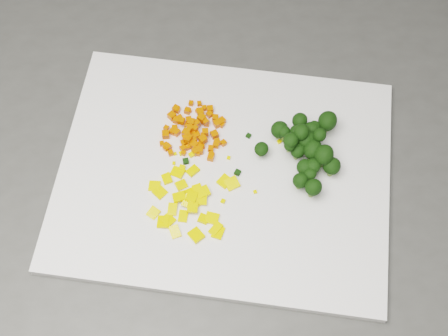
% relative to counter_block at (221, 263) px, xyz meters
% --- Properties ---
extents(counter_block, '(1.18, 0.96, 0.90)m').
position_rel_counter_block_xyz_m(counter_block, '(0.00, 0.00, 0.00)').
color(counter_block, '#444442').
rests_on(counter_block, ground).
extents(cutting_board, '(0.47, 0.38, 0.01)m').
position_rel_counter_block_xyz_m(cutting_board, '(0.01, -0.02, 0.46)').
color(cutting_board, white).
rests_on(cutting_board, counter_block).
extents(carrot_pile, '(0.10, 0.10, 0.03)m').
position_rel_counter_block_xyz_m(carrot_pile, '(-0.04, 0.03, 0.48)').
color(carrot_pile, '#D54502').
rests_on(carrot_pile, cutting_board).
extents(pepper_pile, '(0.12, 0.12, 0.02)m').
position_rel_counter_block_xyz_m(pepper_pile, '(-0.02, -0.07, 0.47)').
color(pepper_pile, yellow).
rests_on(pepper_pile, cutting_board).
extents(broccoli_pile, '(0.12, 0.12, 0.06)m').
position_rel_counter_block_xyz_m(broccoli_pile, '(0.12, 0.02, 0.49)').
color(broccoli_pile, black).
rests_on(broccoli_pile, cutting_board).
extents(carrot_cube_0, '(0.01, 0.01, 0.01)m').
position_rel_counter_block_xyz_m(carrot_cube_0, '(-0.08, 0.02, 0.47)').
color(carrot_cube_0, '#D54502').
rests_on(carrot_cube_0, carrot_pile).
extents(carrot_cube_1, '(0.01, 0.01, 0.01)m').
position_rel_counter_block_xyz_m(carrot_cube_1, '(-0.03, 0.00, 0.47)').
color(carrot_cube_1, '#D54502').
rests_on(carrot_cube_1, carrot_pile).
extents(carrot_cube_2, '(0.01, 0.01, 0.01)m').
position_rel_counter_block_xyz_m(carrot_cube_2, '(-0.05, 0.04, 0.47)').
color(carrot_cube_2, '#D54502').
rests_on(carrot_cube_2, carrot_pile).
extents(carrot_cube_3, '(0.01, 0.01, 0.01)m').
position_rel_counter_block_xyz_m(carrot_cube_3, '(-0.04, 0.04, 0.47)').
color(carrot_cube_3, '#D54502').
rests_on(carrot_cube_3, carrot_pile).
extents(carrot_cube_4, '(0.01, 0.01, 0.01)m').
position_rel_counter_block_xyz_m(carrot_cube_4, '(-0.05, 0.01, 0.47)').
color(carrot_cube_4, '#D54502').
rests_on(carrot_cube_4, carrot_pile).
extents(carrot_cube_5, '(0.01, 0.01, 0.01)m').
position_rel_counter_block_xyz_m(carrot_cube_5, '(-0.08, 0.00, 0.47)').
color(carrot_cube_5, '#D54502').
rests_on(carrot_cube_5, carrot_pile).
extents(carrot_cube_6, '(0.01, 0.01, 0.01)m').
position_rel_counter_block_xyz_m(carrot_cube_6, '(-0.01, 0.00, 0.47)').
color(carrot_cube_6, '#D54502').
rests_on(carrot_cube_6, carrot_pile).
extents(carrot_cube_7, '(0.01, 0.01, 0.01)m').
position_rel_counter_block_xyz_m(carrot_cube_7, '(-0.07, 0.05, 0.47)').
color(carrot_cube_7, '#D54502').
rests_on(carrot_cube_7, carrot_pile).
extents(carrot_cube_8, '(0.01, 0.01, 0.01)m').
position_rel_counter_block_xyz_m(carrot_cube_8, '(-0.08, 0.07, 0.47)').
color(carrot_cube_8, '#D54502').
rests_on(carrot_cube_8, carrot_pile).
extents(carrot_cube_9, '(0.01, 0.01, 0.01)m').
position_rel_counter_block_xyz_m(carrot_cube_9, '(-0.05, 0.07, 0.47)').
color(carrot_cube_9, '#D54502').
rests_on(carrot_cube_9, carrot_pile).
extents(carrot_cube_10, '(0.01, 0.01, 0.01)m').
position_rel_counter_block_xyz_m(carrot_cube_10, '(-0.06, 0.04, 0.48)').
color(carrot_cube_10, '#D54502').
rests_on(carrot_cube_10, carrot_pile).
extents(carrot_cube_11, '(0.01, 0.01, 0.01)m').
position_rel_counter_block_xyz_m(carrot_cube_11, '(-0.03, 0.07, 0.47)').
color(carrot_cube_11, '#D54502').
rests_on(carrot_cube_11, carrot_pile).
extents(carrot_cube_12, '(0.01, 0.01, 0.01)m').
position_rel_counter_block_xyz_m(carrot_cube_12, '(-0.01, -0.00, 0.47)').
color(carrot_cube_12, '#D54502').
rests_on(carrot_cube_12, carrot_pile).
extents(carrot_cube_13, '(0.01, 0.01, 0.01)m').
position_rel_counter_block_xyz_m(carrot_cube_13, '(-0.01, 0.05, 0.47)').
color(carrot_cube_13, '#D54502').
rests_on(carrot_cube_13, carrot_pile).
extents(carrot_cube_14, '(0.01, 0.01, 0.01)m').
position_rel_counter_block_xyz_m(carrot_cube_14, '(-0.06, 0.07, 0.47)').
color(carrot_cube_14, '#D54502').
rests_on(carrot_cube_14, carrot_pile).
extents(carrot_cube_15, '(0.01, 0.01, 0.01)m').
position_rel_counter_block_xyz_m(carrot_cube_15, '(-0.02, 0.06, 0.47)').
color(carrot_cube_15, '#D54502').
rests_on(carrot_cube_15, carrot_pile).
extents(carrot_cube_16, '(0.01, 0.01, 0.01)m').
position_rel_counter_block_xyz_m(carrot_cube_16, '(-0.01, 0.06, 0.47)').
color(carrot_cube_16, '#D54502').
rests_on(carrot_cube_16, carrot_pile).
extents(carrot_cube_17, '(0.01, 0.01, 0.01)m').
position_rel_counter_block_xyz_m(carrot_cube_17, '(-0.04, 0.03, 0.48)').
color(carrot_cube_17, '#D54502').
rests_on(carrot_cube_17, carrot_pile).
extents(carrot_cube_18, '(0.01, 0.01, 0.01)m').
position_rel_counter_block_xyz_m(carrot_cube_18, '(-0.01, 0.05, 0.47)').
color(carrot_cube_18, '#D54502').
rests_on(carrot_cube_18, carrot_pile).
extents(carrot_cube_19, '(0.01, 0.01, 0.01)m').
position_rel_counter_block_xyz_m(carrot_cube_19, '(-0.07, 0.03, 0.47)').
color(carrot_cube_19, '#D54502').
rests_on(carrot_cube_19, carrot_pile).
extents(carrot_cube_20, '(0.01, 0.01, 0.01)m').
position_rel_counter_block_xyz_m(carrot_cube_20, '(-0.07, 0.05, 0.47)').
color(carrot_cube_20, '#D54502').
rests_on(carrot_cube_20, carrot_pile).
extents(carrot_cube_21, '(0.01, 0.01, 0.01)m').
position_rel_counter_block_xyz_m(carrot_cube_21, '(-0.08, 0.03, 0.47)').
color(carrot_cube_21, '#D54502').
rests_on(carrot_cube_21, carrot_pile).
extents(carrot_cube_22, '(0.01, 0.01, 0.01)m').
position_rel_counter_block_xyz_m(carrot_cube_22, '(-0.01, 0.03, 0.47)').
color(carrot_cube_22, '#D54502').
rests_on(carrot_cube_22, carrot_pile).
extents(carrot_cube_23, '(0.01, 0.01, 0.01)m').
position_rel_counter_block_xyz_m(carrot_cube_23, '(-0.01, 0.02, 0.47)').
color(carrot_cube_23, '#D54502').
rests_on(carrot_cube_23, carrot_pile).
extents(carrot_cube_24, '(0.01, 0.01, 0.01)m').
position_rel_counter_block_xyz_m(carrot_cube_24, '(-0.05, 0.03, 0.48)').
color(carrot_cube_24, '#D54502').
rests_on(carrot_cube_24, carrot_pile).
extents(carrot_cube_25, '(0.01, 0.01, 0.01)m').
position_rel_counter_block_xyz_m(carrot_cube_25, '(-0.05, 0.04, 0.48)').
color(carrot_cube_25, '#D54502').
rests_on(carrot_cube_25, carrot_pile).
extents(carrot_cube_26, '(0.01, 0.01, 0.01)m').
position_rel_counter_block_xyz_m(carrot_cube_26, '(-0.03, 0.05, 0.47)').
color(carrot_cube_26, '#D54502').
rests_on(carrot_cube_26, carrot_pile).
extents(carrot_cube_27, '(0.01, 0.01, 0.01)m').
position_rel_counter_block_xyz_m(carrot_cube_27, '(-0.01, 0.02, 0.47)').
color(carrot_cube_27, '#D54502').
rests_on(carrot_cube_27, carrot_pile).
extents(carrot_cube_28, '(0.01, 0.01, 0.01)m').
position_rel_counter_block_xyz_m(carrot_cube_28, '(-0.07, 0.03, 0.47)').
color(carrot_cube_28, '#D54502').
rests_on(carrot_cube_28, carrot_pile).
extents(carrot_cube_29, '(0.01, 0.01, 0.01)m').
position_rel_counter_block_xyz_m(carrot_cube_29, '(-0.02, 0.01, 0.47)').
color(carrot_cube_29, '#D54502').
rests_on(carrot_cube_29, carrot_pile).
extents(carrot_cube_30, '(0.01, 0.01, 0.01)m').
position_rel_counter_block_xyz_m(carrot_cube_30, '(-0.05, 0.05, 0.47)').
color(carrot_cube_30, '#D54502').
rests_on(carrot_cube_30, carrot_pile).
extents(carrot_cube_31, '(0.01, 0.01, 0.01)m').
position_rel_counter_block_xyz_m(carrot_cube_31, '(-0.05, 0.02, 0.47)').
color(carrot_cube_31, '#D54502').
rests_on(carrot_cube_31, carrot_pile).
extents(carrot_cube_32, '(0.01, 0.01, 0.01)m').
position_rel_counter_block_xyz_m(carrot_cube_32, '(-0.05, 0.08, 0.47)').
color(carrot_cube_32, '#D54502').
rests_on(carrot_cube_32, carrot_pile).
extents(carrot_cube_33, '(0.01, 0.01, 0.01)m').
position_rel_counter_block_xyz_m(carrot_cube_33, '(-0.08, 0.00, 0.47)').
color(carrot_cube_33, '#D54502').
rests_on(carrot_cube_33, carrot_pile).
extents(carrot_cube_34, '(0.01, 0.01, 0.01)m').
position_rel_counter_block_xyz_m(carrot_cube_34, '(-0.06, 0.08, 0.47)').
color(carrot_cube_34, '#D54502').
rests_on(carrot_cube_34, carrot_pile).
extents(carrot_cube_35, '(0.01, 0.01, 0.01)m').
position_rel_counter_block_xyz_m(carrot_cube_35, '(-0.03, 0.02, 0.47)').
color(carrot_cube_35, '#D54502').
rests_on(carrot_cube_35, carrot_pile).
extents(carrot_cube_36, '(0.01, 0.01, 0.01)m').
position_rel_counter_block_xyz_m(carrot_cube_36, '(-0.07, -0.01, 0.47)').
color(carrot_cube_36, '#D54502').
rests_on(carrot_cube_36, carrot_pile).
extents(carrot_cube_37, '(0.01, 0.01, 0.01)m').
position_rel_counter_block_xyz_m(carrot_cube_37, '(-0.04, 0.01, 0.47)').
color(carrot_cube_37, '#D54502').
rests_on(carrot_cube_37, carrot_pile).
extents(carrot_cube_38, '(0.01, 0.01, 0.01)m').
position_rel_counter_block_xyz_m(carrot_cube_38, '(-0.04, 0.08, 0.47)').
color(carrot_cube_38, '#D54502').
rests_on(carrot_cube_38, carrot_pile).
extents(carrot_cube_39, '(0.01, 0.01, 0.01)m').
position_rel_counter_block_xyz_m(carrot_cube_39, '(-0.05, 0.01, 0.47)').
color(carrot_cube_39, '#D54502').
rests_on(carrot_cube_39, carrot_pile).
extents(carrot_cube_40, '(0.01, 0.01, 0.01)m').
position_rel_counter_block_xyz_m(carrot_cube_40, '(-0.03, 0.01, 0.47)').
color(carrot_cube_40, '#D54502').
rests_on(carrot_cube_40, carrot_pile).
extents(carrot_cube_41, '(0.01, 0.01, 0.01)m').
position_rel_counter_block_xyz_m(carrot_cube_41, '(-0.05, 0.04, 0.47)').
color(carrot_cube_41, '#D54502').
rests_on(carrot_cube_41, carrot_pile).
extents(carrot_cube_42, '(0.01, 0.01, 0.01)m').
position_rel_counter_block_xyz_m(carrot_cube_42, '(-0.04, 0.05, 0.47)').
color(carrot_cube_42, '#D54502').
rests_on(carrot_cube_42, carrot_pile).
extents(carrot_cube_43, '(0.01, 0.01, 0.01)m').
position_rel_counter_block_xyz_m(carrot_cube_43, '(-0.08, 0.03, 0.47)').
color(carrot_cube_43, '#D54502').
rests_on(carrot_cube_43, carrot_pile).
extents(carrot_cube_44, '(0.01, 0.01, 0.01)m').
position_rel_counter_block_xyz_m(carrot_cube_44, '(-0.03, 0.03, 0.47)').
color(carrot_cube_44, '#D54502').
rests_on(carrot_cube_44, carrot_pile).
extents(carrot_cube_45, '(0.01, 0.01, 0.01)m').
position_rel_counter_block_xyz_m(carrot_cube_45, '(-0.09, 0.01, 0.47)').
color(carrot_cube_45, '#D54502').
rests_on(carrot_cube_45, carrot_pile).
extents(carrot_cube_46, '(0.01, 0.01, 0.01)m').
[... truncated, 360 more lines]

